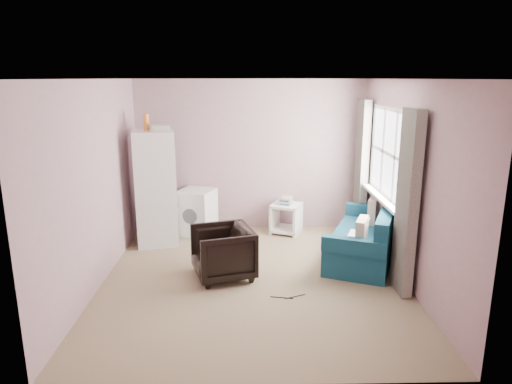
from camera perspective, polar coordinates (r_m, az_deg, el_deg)
The scene contains 8 objects.
room at distance 5.58m, azimuth -0.18°, elevation 1.04°, with size 3.84×4.24×2.54m.
armchair at distance 5.90m, azimuth -4.18°, elevation -7.24°, with size 0.72×0.67×0.74m, color black.
fridge at distance 7.12m, azimuth -12.43°, elevation 0.59°, with size 0.72×0.71×2.00m.
washing_machine at distance 7.54m, azimuth -7.39°, elevation -2.38°, with size 0.67×0.67×0.75m.
side_table at distance 7.58m, azimuth 3.80°, elevation -3.01°, with size 0.59×0.59×0.61m.
sofa at distance 6.67m, azimuth 13.73°, elevation -5.78°, with size 1.43×1.96×0.80m.
window_dressing at distance 6.56m, azimuth 15.32°, elevation 1.20°, with size 0.17×2.62×2.18m.
floor_cables at distance 5.52m, azimuth 4.07°, elevation -12.96°, with size 0.42×0.12×0.01m.
Camera 1 is at (-0.08, -5.43, 2.51)m, focal length 32.00 mm.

